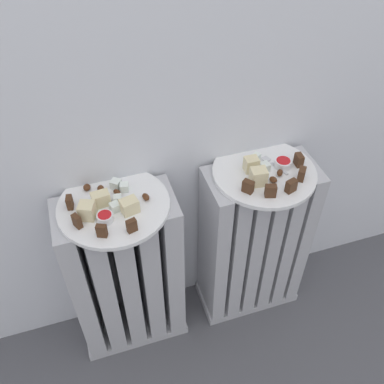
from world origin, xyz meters
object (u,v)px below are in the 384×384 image
jam_bowl_left (105,217)px  fork (273,164)px  plate_right (264,172)px  radiator_left (127,276)px  radiator_right (253,243)px  jam_bowl_right (283,163)px  plate_left (114,206)px

jam_bowl_left → fork: (0.49, 0.07, -0.01)m
jam_bowl_left → plate_right: bearing=6.3°
jam_bowl_left → radiator_left: bearing=60.1°
jam_bowl_left → fork: size_ratio=0.44×
radiator_right → jam_bowl_right: (0.06, 0.00, 0.33)m
radiator_left → plate_left: size_ratio=2.07×
plate_left → fork: fork is taller
plate_right → jam_bowl_right: size_ratio=6.15×
radiator_right → jam_bowl_right: bearing=1.1°
radiator_right → jam_bowl_left: jam_bowl_left is taller
plate_left → plate_right: size_ratio=1.00×
radiator_right → fork: size_ratio=6.41×
plate_left → jam_bowl_left: size_ratio=7.10×
radiator_left → plate_left: 0.31m
jam_bowl_left → plate_left: bearing=60.1°
jam_bowl_right → fork: bearing=143.6°
radiator_right → plate_left: bearing=180.0°
radiator_right → jam_bowl_left: bearing=-173.7°
radiator_left → plate_right: size_ratio=2.07×
plate_right → jam_bowl_right: bearing=1.1°
plate_left → jam_bowl_right: bearing=0.1°
jam_bowl_right → jam_bowl_left: bearing=-174.3°
plate_right → radiator_right: bearing=-116.6°
plate_left → jam_bowl_right: jam_bowl_right is taller
radiator_right → plate_left: (-0.42, 0.00, 0.31)m
plate_right → fork: 0.04m
jam_bowl_left → jam_bowl_right: size_ratio=0.87×
jam_bowl_left → jam_bowl_right: 0.51m
plate_left → plate_right: 0.42m
jam_bowl_left → jam_bowl_right: (0.51, 0.05, 0.00)m
radiator_left → fork: bearing=2.1°
plate_right → jam_bowl_left: 0.46m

